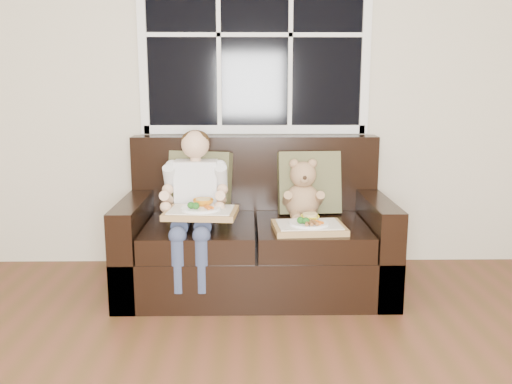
{
  "coord_description": "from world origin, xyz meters",
  "views": [
    {
      "loc": [
        0.06,
        -1.43,
        1.31
      ],
      "look_at": [
        0.11,
        1.85,
        0.66
      ],
      "focal_mm": 38.0,
      "sensor_mm": 36.0,
      "label": 1
    }
  ],
  "objects_px": {
    "loveseat": "(256,239)",
    "tray_right": "(309,226)",
    "child": "(195,192)",
    "teddy_bear": "(303,193)",
    "tray_left": "(201,211)"
  },
  "relations": [
    {
      "from": "teddy_bear",
      "to": "tray_left",
      "type": "relative_size",
      "value": 0.91
    },
    {
      "from": "teddy_bear",
      "to": "tray_left",
      "type": "height_order",
      "value": "teddy_bear"
    },
    {
      "from": "loveseat",
      "to": "tray_right",
      "type": "bearing_deg",
      "value": -43.77
    },
    {
      "from": "loveseat",
      "to": "tray_right",
      "type": "relative_size",
      "value": 3.82
    },
    {
      "from": "tray_left",
      "to": "tray_right",
      "type": "relative_size",
      "value": 1.0
    },
    {
      "from": "child",
      "to": "tray_right",
      "type": "distance_m",
      "value": 0.74
    },
    {
      "from": "child",
      "to": "tray_right",
      "type": "relative_size",
      "value": 2.01
    },
    {
      "from": "child",
      "to": "tray_left",
      "type": "relative_size",
      "value": 2.0
    },
    {
      "from": "teddy_bear",
      "to": "tray_right",
      "type": "height_order",
      "value": "teddy_bear"
    },
    {
      "from": "teddy_bear",
      "to": "tray_left",
      "type": "bearing_deg",
      "value": -152.79
    },
    {
      "from": "child",
      "to": "teddy_bear",
      "type": "bearing_deg",
      "value": 12.38
    },
    {
      "from": "loveseat",
      "to": "tray_left",
      "type": "height_order",
      "value": "loveseat"
    },
    {
      "from": "loveseat",
      "to": "child",
      "type": "xyz_separation_m",
      "value": [
        -0.38,
        -0.12,
        0.34
      ]
    },
    {
      "from": "loveseat",
      "to": "tray_right",
      "type": "height_order",
      "value": "loveseat"
    },
    {
      "from": "loveseat",
      "to": "child",
      "type": "bearing_deg",
      "value": -162.45
    }
  ]
}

